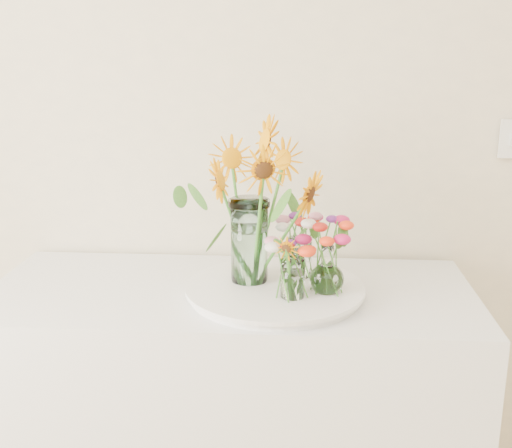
% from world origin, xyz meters
% --- Properties ---
extents(counter, '(1.40, 0.60, 0.90)m').
position_xyz_m(counter, '(-0.22, 1.93, 0.45)').
color(counter, white).
rests_on(counter, ground_plane).
extents(tray, '(0.48, 0.48, 0.02)m').
position_xyz_m(tray, '(-0.09, 1.89, 0.91)').
color(tray, white).
rests_on(tray, counter).
extents(mason_jar, '(0.13, 0.13, 0.24)m').
position_xyz_m(mason_jar, '(-0.16, 1.92, 1.05)').
color(mason_jar, '#A7CEC3').
rests_on(mason_jar, tray).
extents(sunflower_bouquet, '(0.74, 0.74, 0.46)m').
position_xyz_m(sunflower_bouquet, '(-0.16, 1.92, 1.16)').
color(sunflower_bouquet, orange).
rests_on(sunflower_bouquet, tray).
extents(small_vase_a, '(0.07, 0.07, 0.11)m').
position_xyz_m(small_vase_a, '(-0.04, 1.81, 0.98)').
color(small_vase_a, white).
rests_on(small_vase_a, tray).
extents(wildflower_posy_a, '(0.19, 0.19, 0.20)m').
position_xyz_m(wildflower_posy_a, '(-0.04, 1.81, 1.03)').
color(wildflower_posy_a, '#F53815').
rests_on(wildflower_posy_a, tray).
extents(small_vase_b, '(0.12, 0.12, 0.14)m').
position_xyz_m(small_vase_b, '(0.06, 1.85, 0.99)').
color(small_vase_b, white).
rests_on(small_vase_b, tray).
extents(wildflower_posy_b, '(0.19, 0.19, 0.23)m').
position_xyz_m(wildflower_posy_b, '(0.06, 1.85, 1.04)').
color(wildflower_posy_b, '#F53815').
rests_on(wildflower_posy_b, tray).
extents(small_vase_c, '(0.09, 0.09, 0.12)m').
position_xyz_m(small_vase_c, '(-0.02, 1.97, 0.98)').
color(small_vase_c, white).
rests_on(small_vase_c, tray).
extents(wildflower_posy_c, '(0.18, 0.18, 0.21)m').
position_xyz_m(wildflower_posy_c, '(-0.02, 1.97, 1.03)').
color(wildflower_posy_c, '#F53815').
rests_on(wildflower_posy_c, tray).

